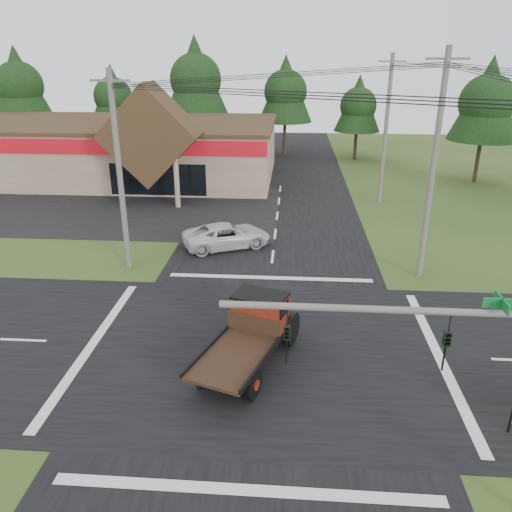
{
  "coord_description": "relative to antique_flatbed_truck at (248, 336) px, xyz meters",
  "views": [
    {
      "loc": [
        1.02,
        -17.18,
        11.11
      ],
      "look_at": [
        -0.59,
        4.68,
        2.2
      ],
      "focal_mm": 35.0,
      "sensor_mm": 36.0,
      "label": 1
    }
  ],
  "objects": [
    {
      "name": "tree_row_a",
      "position": [
        -29.52,
        41.03,
        6.8
      ],
      "size": [
        6.72,
        6.72,
        12.12
      ],
      "color": "#332316",
      "rests_on": "ground"
    },
    {
      "name": "utility_pole_nw",
      "position": [
        -7.52,
        9.03,
        4.14
      ],
      "size": [
        2.0,
        0.3,
        10.5
      ],
      "color": "#595651",
      "rests_on": "ground"
    },
    {
      "name": "antique_flatbed_truck",
      "position": [
        0.0,
        0.0,
        0.0
      ],
      "size": [
        4.13,
        6.4,
        2.5
      ],
      "primitive_type": null,
      "rotation": [
        0.0,
        0.0,
        -0.34
      ],
      "color": "#56110C",
      "rests_on": "ground"
    },
    {
      "name": "utility_pole_ne",
      "position": [
        8.48,
        9.03,
        4.64
      ],
      "size": [
        2.0,
        0.3,
        11.5
      ],
      "color": "#595651",
      "rests_on": "ground"
    },
    {
      "name": "tree_row_c",
      "position": [
        -9.52,
        42.03,
        7.47
      ],
      "size": [
        7.28,
        7.28,
        13.13
      ],
      "color": "#332316",
      "rests_on": "ground"
    },
    {
      "name": "cvs_building",
      "position": [
        -15.22,
        30.59,
        1.53
      ],
      "size": [
        30.4,
        18.2,
        9.19
      ],
      "color": "gray",
      "rests_on": "ground"
    },
    {
      "name": "tree_row_b",
      "position": [
        -19.52,
        43.03,
        5.45
      ],
      "size": [
        5.6,
        5.6,
        10.1
      ],
      "color": "#332316",
      "rests_on": "ground"
    },
    {
      "name": "road_ns",
      "position": [
        0.48,
        1.03,
        -1.24
      ],
      "size": [
        12.0,
        120.0,
        0.02
      ],
      "primitive_type": "cube",
      "color": "black",
      "rests_on": "ground"
    },
    {
      "name": "tree_row_e",
      "position": [
        8.48,
        41.03,
        4.78
      ],
      "size": [
        5.04,
        5.04,
        9.09
      ],
      "color": "#332316",
      "rests_on": "ground"
    },
    {
      "name": "traffic_signal_mast",
      "position": [
        6.3,
        -6.47,
        3.17
      ],
      "size": [
        8.12,
        0.24,
        7.0
      ],
      "color": "#595651",
      "rests_on": "ground"
    },
    {
      "name": "tree_row_d",
      "position": [
        0.48,
        43.03,
        6.13
      ],
      "size": [
        6.16,
        6.16,
        11.11
      ],
      "color": "#332316",
      "rests_on": "ground"
    },
    {
      "name": "ground",
      "position": [
        0.48,
        1.03,
        -1.25
      ],
      "size": [
        120.0,
        120.0,
        0.0
      ],
      "primitive_type": "plane",
      "color": "#2E4819",
      "rests_on": "ground"
    },
    {
      "name": "white_pickup",
      "position": [
        -2.41,
        12.49,
        -0.51
      ],
      "size": [
        5.89,
        4.44,
        1.49
      ],
      "primitive_type": "imported",
      "rotation": [
        0.0,
        0.0,
        1.99
      ],
      "color": "silver",
      "rests_on": "ground"
    },
    {
      "name": "parking_apron",
      "position": [
        -13.52,
        20.03,
        -1.24
      ],
      "size": [
        28.0,
        14.0,
        0.02
      ],
      "primitive_type": "cube",
      "color": "black",
      "rests_on": "ground"
    },
    {
      "name": "tree_side_ne",
      "position": [
        18.48,
        31.03,
        6.13
      ],
      "size": [
        6.16,
        6.16,
        11.11
      ],
      "color": "#332316",
      "rests_on": "ground"
    },
    {
      "name": "utility_pole_n",
      "position": [
        8.48,
        23.03,
        4.49
      ],
      "size": [
        2.0,
        0.3,
        11.2
      ],
      "color": "#595651",
      "rests_on": "ground"
    },
    {
      "name": "road_ew",
      "position": [
        0.48,
        1.03,
        -1.24
      ],
      "size": [
        120.0,
        12.0,
        0.02
      ],
      "primitive_type": "cube",
      "color": "black",
      "rests_on": "ground"
    }
  ]
}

